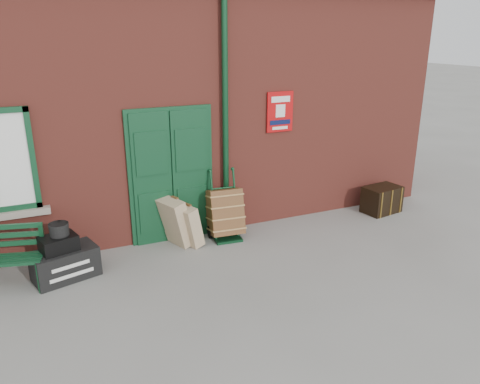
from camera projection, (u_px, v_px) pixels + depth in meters
ground at (222, 273)px, 6.91m from camera, size 80.00×80.00×0.00m
station_building at (155, 97)px, 9.22m from camera, size 10.30×4.30×4.36m
houdini_trunk at (65, 264)px, 6.71m from camera, size 0.98×0.70×0.44m
strongbox at (59, 243)px, 6.58m from camera, size 0.56×0.47×0.22m
hatbox at (59, 229)px, 6.55m from camera, size 0.33×0.33×0.18m
suitcase_back at (175, 221)px, 7.71m from camera, size 0.57×0.67×0.82m
suitcase_front at (187, 225)px, 7.71m from camera, size 0.49×0.59×0.71m
porter_trolley at (225, 213)px, 7.98m from camera, size 0.61×0.66×1.16m
dark_trunk at (382, 199)px, 9.17m from camera, size 0.78×0.57×0.52m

